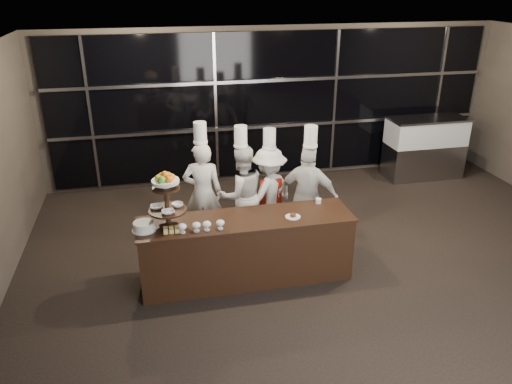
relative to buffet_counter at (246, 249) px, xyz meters
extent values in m
plane|color=black|center=(1.33, -1.34, -0.47)|extent=(10.00, 10.00, 0.00)
plane|color=black|center=(1.33, -1.34, 2.53)|extent=(10.00, 10.00, 0.00)
plane|color=#473F38|center=(1.33, 3.66, 1.03)|extent=(9.00, 0.00, 9.00)
cube|color=black|center=(1.33, 3.60, 1.03)|extent=(8.60, 0.04, 2.80)
cube|color=#A5A5AA|center=(1.33, 3.55, 0.63)|extent=(8.60, 0.06, 0.06)
cube|color=#A5A5AA|center=(1.33, 3.55, 1.53)|extent=(8.60, 0.06, 0.06)
cube|color=#A5A5AA|center=(-2.17, 3.57, 1.03)|extent=(0.05, 0.05, 2.80)
cube|color=#A5A5AA|center=(0.13, 3.57, 1.03)|extent=(0.05, 0.05, 2.80)
cube|color=#A5A5AA|center=(2.53, 3.57, 1.03)|extent=(0.05, 0.05, 2.80)
cube|color=#A5A5AA|center=(4.83, 3.57, 1.03)|extent=(0.05, 0.05, 2.80)
cube|color=black|center=(0.00, 0.00, -0.02)|extent=(2.80, 0.70, 0.90)
cube|color=black|center=(0.00, 0.00, 0.44)|extent=(2.84, 0.74, 0.03)
cylinder|color=black|center=(-1.00, 0.00, 0.47)|extent=(0.24, 0.24, 0.03)
cylinder|color=black|center=(-1.00, 0.00, 0.80)|extent=(0.06, 0.06, 0.70)
cylinder|color=black|center=(-1.00, 0.00, 0.67)|extent=(0.48, 0.48, 0.02)
cylinder|color=black|center=(-1.00, 0.00, 0.97)|extent=(0.34, 0.34, 0.02)
cylinder|color=white|center=(-1.00, 0.00, 1.02)|extent=(0.10, 0.10, 0.06)
cylinder|color=white|center=(-1.00, 0.00, 1.07)|extent=(0.34, 0.34, 0.04)
sphere|color=orange|center=(-0.92, 0.00, 1.11)|extent=(0.09, 0.09, 0.09)
sphere|color=#7CA62A|center=(-0.96, 0.07, 1.11)|extent=(0.09, 0.09, 0.09)
sphere|color=orange|center=(-1.04, 0.07, 1.11)|extent=(0.09, 0.09, 0.09)
sphere|color=yellow|center=(-1.08, 0.00, 1.11)|extent=(0.09, 0.09, 0.09)
sphere|color=#60B92F|center=(-1.04, -0.07, 1.11)|extent=(0.09, 0.09, 0.09)
sphere|color=orange|center=(-0.96, -0.07, 1.11)|extent=(0.09, 0.09, 0.09)
sphere|color=orange|center=(-1.00, 0.00, 1.15)|extent=(0.09, 0.09, 0.09)
imported|color=white|center=(-1.13, 0.06, 0.71)|extent=(0.16, 0.16, 0.04)
imported|color=white|center=(-0.87, 0.06, 0.71)|extent=(0.15, 0.15, 0.05)
imported|color=white|center=(-1.00, -0.12, 0.71)|extent=(0.16, 0.16, 0.04)
cylinder|color=silver|center=(-0.85, -0.22, 0.46)|extent=(0.07, 0.07, 0.01)
cylinder|color=silver|center=(-0.85, -0.22, 0.49)|extent=(0.02, 0.02, 0.05)
ellipsoid|color=silver|center=(-0.85, -0.22, 0.54)|extent=(0.11, 0.11, 0.08)
ellipsoid|color=green|center=(-0.85, -0.22, 0.54)|extent=(0.08, 0.08, 0.05)
cylinder|color=silver|center=(-0.67, -0.22, 0.46)|extent=(0.07, 0.07, 0.01)
cylinder|color=silver|center=(-0.67, -0.22, 0.49)|extent=(0.02, 0.02, 0.05)
ellipsoid|color=silver|center=(-0.67, -0.22, 0.54)|extent=(0.11, 0.11, 0.08)
ellipsoid|color=#B91C30|center=(-0.67, -0.22, 0.54)|extent=(0.08, 0.08, 0.05)
cylinder|color=silver|center=(-0.54, -0.22, 0.46)|extent=(0.07, 0.07, 0.01)
cylinder|color=silver|center=(-0.54, -0.22, 0.49)|extent=(0.02, 0.02, 0.05)
ellipsoid|color=silver|center=(-0.54, -0.22, 0.54)|extent=(0.11, 0.11, 0.08)
ellipsoid|color=beige|center=(-0.54, -0.22, 0.54)|extent=(0.08, 0.08, 0.05)
cylinder|color=silver|center=(-0.37, -0.22, 0.46)|extent=(0.07, 0.07, 0.01)
cylinder|color=silver|center=(-0.37, -0.22, 0.49)|extent=(0.02, 0.02, 0.05)
ellipsoid|color=silver|center=(-0.37, -0.22, 0.54)|extent=(0.11, 0.11, 0.08)
ellipsoid|color=#4F2913|center=(-0.37, -0.22, 0.54)|extent=(0.08, 0.08, 0.05)
cylinder|color=white|center=(-1.31, -0.05, 0.46)|extent=(0.30, 0.30, 0.01)
cylinder|color=white|center=(-1.31, -0.05, 0.51)|extent=(0.26, 0.26, 0.10)
cube|color=#E2C66F|center=(-1.05, -0.20, 0.48)|extent=(0.05, 0.06, 0.05)
cube|color=#E2C66F|center=(-0.98, -0.20, 0.48)|extent=(0.05, 0.06, 0.05)
cube|color=#E2C66F|center=(-0.91, -0.20, 0.48)|extent=(0.05, 0.06, 0.05)
cube|color=#E2C66F|center=(-1.05, -0.13, 0.48)|extent=(0.05, 0.06, 0.05)
cube|color=#E2C66F|center=(-0.98, -0.13, 0.48)|extent=(0.05, 0.06, 0.05)
cube|color=#E2C66F|center=(-0.91, -0.13, 0.48)|extent=(0.05, 0.06, 0.05)
cylinder|color=white|center=(0.61, -0.10, 0.46)|extent=(0.20, 0.20, 0.01)
cylinder|color=#4C2814|center=(0.61, -0.10, 0.49)|extent=(0.08, 0.08, 0.04)
cylinder|color=white|center=(1.08, 0.25, 0.49)|extent=(0.08, 0.08, 0.07)
cube|color=#A5A5AA|center=(4.30, 2.96, -0.12)|extent=(1.54, 0.66, 0.70)
cube|color=silver|center=(4.30, 2.96, 0.48)|extent=(1.54, 0.66, 0.50)
cube|color=#FFC67F|center=(4.30, 2.96, 0.48)|extent=(1.43, 0.55, 0.40)
cube|color=#A5A5AA|center=(4.30, 2.96, 0.75)|extent=(1.56, 0.68, 0.04)
imported|color=silver|center=(-0.43, 1.17, 0.35)|extent=(0.66, 0.50, 1.62)
cylinder|color=white|center=(-0.43, 1.17, 1.31)|extent=(0.19, 0.19, 0.30)
cylinder|color=white|center=(-0.43, 1.17, 1.16)|extent=(0.21, 0.21, 0.03)
imported|color=silver|center=(0.14, 1.06, 0.32)|extent=(0.86, 0.72, 1.56)
cylinder|color=white|center=(0.14, 1.06, 1.25)|extent=(0.19, 0.19, 0.30)
cylinder|color=white|center=(0.14, 1.06, 1.10)|extent=(0.21, 0.21, 0.03)
imported|color=white|center=(0.59, 1.16, 0.27)|extent=(1.09, 0.98, 1.47)
cylinder|color=white|center=(0.59, 1.16, 1.15)|extent=(0.19, 0.19, 0.30)
cylinder|color=white|center=(0.59, 1.16, 1.01)|extent=(0.21, 0.21, 0.03)
cube|color=#9B180B|center=(0.59, 1.04, 0.27)|extent=(0.34, 0.03, 0.55)
imported|color=silver|center=(1.10, 0.75, 0.33)|extent=(1.00, 0.81, 1.59)
cylinder|color=white|center=(1.10, 0.75, 1.28)|extent=(0.19, 0.19, 0.30)
cylinder|color=white|center=(1.10, 0.75, 1.13)|extent=(0.21, 0.21, 0.03)
camera|label=1|loc=(-1.13, -5.74, 3.37)|focal=35.00mm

